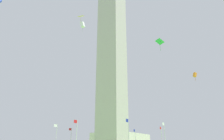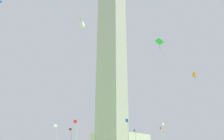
{
  "view_description": "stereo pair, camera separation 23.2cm",
  "coord_description": "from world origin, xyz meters",
  "px_view_note": "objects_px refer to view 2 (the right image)",
  "views": [
    {
      "loc": [
        49.44,
        30.11,
        2.24
      ],
      "look_at": [
        0.0,
        0.0,
        23.57
      ],
      "focal_mm": 34.06,
      "sensor_mm": 36.0,
      "label": 1
    },
    {
      "loc": [
        49.31,
        30.31,
        2.24
      ],
      "look_at": [
        0.0,
        0.0,
        23.57
      ],
      "focal_mm": 34.06,
      "sensor_mm": 36.0,
      "label": 2
    }
  ],
  "objects_px": {
    "obelisk_monument": "(112,50)",
    "kite_yellow_diamond": "(81,16)",
    "flagpole_n": "(76,137)",
    "kite_white_box": "(82,25)",
    "flagpole_e": "(165,138)",
    "kite_orange_box": "(194,75)",
    "flagpole_se": "(162,140)",
    "kite_green_diamond": "(159,42)",
    "flagpole_ne": "(128,137)",
    "flagpole_w": "(71,140)",
    "flagpole_nw": "(56,139)"
  },
  "relations": [
    {
      "from": "flagpole_ne",
      "to": "flagpole_se",
      "type": "relative_size",
      "value": 1.0
    },
    {
      "from": "obelisk_monument",
      "to": "kite_yellow_diamond",
      "type": "height_order",
      "value": "obelisk_monument"
    },
    {
      "from": "flagpole_ne",
      "to": "kite_green_diamond",
      "type": "relative_size",
      "value": 3.22
    },
    {
      "from": "obelisk_monument",
      "to": "flagpole_nw",
      "type": "xyz_separation_m",
      "value": [
        10.05,
        -9.99,
        -25.54
      ]
    },
    {
      "from": "flagpole_se",
      "to": "flagpole_n",
      "type": "bearing_deg",
      "value": -22.5
    },
    {
      "from": "obelisk_monument",
      "to": "kite_orange_box",
      "type": "bearing_deg",
      "value": 66.93
    },
    {
      "from": "obelisk_monument",
      "to": "flagpole_se",
      "type": "height_order",
      "value": "obelisk_monument"
    },
    {
      "from": "flagpole_n",
      "to": "flagpole_e",
      "type": "height_order",
      "value": "same"
    },
    {
      "from": "flagpole_ne",
      "to": "kite_orange_box",
      "type": "xyz_separation_m",
      "value": [
        0.16,
        13.98,
        10.48
      ]
    },
    {
      "from": "obelisk_monument",
      "to": "flagpole_nw",
      "type": "relative_size",
      "value": 7.55
    },
    {
      "from": "flagpole_e",
      "to": "flagpole_nw",
      "type": "relative_size",
      "value": 1.0
    },
    {
      "from": "obelisk_monument",
      "to": "flagpole_ne",
      "type": "distance_m",
      "value": 29.2
    },
    {
      "from": "kite_orange_box",
      "to": "flagpole_n",
      "type": "bearing_deg",
      "value": -80.57
    },
    {
      "from": "kite_green_diamond",
      "to": "kite_orange_box",
      "type": "distance_m",
      "value": 10.79
    },
    {
      "from": "flagpole_n",
      "to": "kite_green_diamond",
      "type": "xyz_separation_m",
      "value": [
        -4.71,
        17.76,
        19.28
      ]
    },
    {
      "from": "flagpole_e",
      "to": "flagpole_w",
      "type": "bearing_deg",
      "value": -90.0
    },
    {
      "from": "flagpole_ne",
      "to": "kite_orange_box",
      "type": "distance_m",
      "value": 17.47
    },
    {
      "from": "flagpole_e",
      "to": "flagpole_n",
      "type": "bearing_deg",
      "value": -45.0
    },
    {
      "from": "kite_orange_box",
      "to": "kite_white_box",
      "type": "distance_m",
      "value": 28.68
    },
    {
      "from": "kite_yellow_diamond",
      "to": "kite_white_box",
      "type": "xyz_separation_m",
      "value": [
        -4.61,
        -3.39,
        1.51
      ]
    },
    {
      "from": "flagpole_ne",
      "to": "kite_green_diamond",
      "type": "height_order",
      "value": "kite_green_diamond"
    },
    {
      "from": "flagpole_se",
      "to": "kite_green_diamond",
      "type": "height_order",
      "value": "kite_green_diamond"
    },
    {
      "from": "kite_orange_box",
      "to": "obelisk_monument",
      "type": "bearing_deg",
      "value": -113.07
    },
    {
      "from": "obelisk_monument",
      "to": "flagpole_e",
      "type": "xyz_separation_m",
      "value": [
        0.06,
        14.13,
        -25.54
      ]
    },
    {
      "from": "flagpole_n",
      "to": "flagpole_w",
      "type": "height_order",
      "value": "same"
    },
    {
      "from": "kite_orange_box",
      "to": "kite_yellow_diamond",
      "type": "distance_m",
      "value": 26.32
    },
    {
      "from": "flagpole_w",
      "to": "kite_green_diamond",
      "type": "relative_size",
      "value": 3.22
    },
    {
      "from": "flagpole_se",
      "to": "kite_yellow_diamond",
      "type": "height_order",
      "value": "kite_yellow_diamond"
    },
    {
      "from": "flagpole_e",
      "to": "flagpole_se",
      "type": "relative_size",
      "value": 1.0
    },
    {
      "from": "flagpole_n",
      "to": "kite_white_box",
      "type": "relative_size",
      "value": 2.71
    },
    {
      "from": "flagpole_e",
      "to": "obelisk_monument",
      "type": "bearing_deg",
      "value": -90.25
    },
    {
      "from": "obelisk_monument",
      "to": "flagpole_se",
      "type": "bearing_deg",
      "value": 134.83
    },
    {
      "from": "flagpole_ne",
      "to": "flagpole_e",
      "type": "relative_size",
      "value": 1.0
    },
    {
      "from": "flagpole_ne",
      "to": "flagpole_w",
      "type": "bearing_deg",
      "value": -112.5
    },
    {
      "from": "obelisk_monument",
      "to": "kite_orange_box",
      "type": "distance_m",
      "value": 30.09
    },
    {
      "from": "flagpole_e",
      "to": "flagpole_w",
      "type": "height_order",
      "value": "same"
    },
    {
      "from": "flagpole_se",
      "to": "kite_orange_box",
      "type": "height_order",
      "value": "kite_orange_box"
    },
    {
      "from": "obelisk_monument",
      "to": "flagpole_se",
      "type": "distance_m",
      "value": 29.16
    },
    {
      "from": "flagpole_n",
      "to": "kite_white_box",
      "type": "xyz_separation_m",
      "value": [
        0.6,
        0.51,
        26.33
      ]
    },
    {
      "from": "kite_yellow_diamond",
      "to": "flagpole_n",
      "type": "bearing_deg",
      "value": -143.19
    },
    {
      "from": "flagpole_w",
      "to": "kite_green_diamond",
      "type": "height_order",
      "value": "kite_green_diamond"
    },
    {
      "from": "flagpole_ne",
      "to": "flagpole_nw",
      "type": "height_order",
      "value": "same"
    },
    {
      "from": "flagpole_ne",
      "to": "kite_green_diamond",
      "type": "xyz_separation_m",
      "value": [
        -0.57,
        7.77,
        19.28
      ]
    },
    {
      "from": "flagpole_n",
      "to": "flagpole_se",
      "type": "bearing_deg",
      "value": 157.5
    },
    {
      "from": "kite_white_box",
      "to": "flagpole_n",
      "type": "bearing_deg",
      "value": -139.7
    },
    {
      "from": "flagpole_se",
      "to": "kite_green_diamond",
      "type": "bearing_deg",
      "value": 21.82
    },
    {
      "from": "flagpole_n",
      "to": "kite_white_box",
      "type": "bearing_deg",
      "value": 40.3
    },
    {
      "from": "flagpole_se",
      "to": "kite_yellow_diamond",
      "type": "bearing_deg",
      "value": -11.72
    },
    {
      "from": "flagpole_n",
      "to": "flagpole_ne",
      "type": "relative_size",
      "value": 1.0
    },
    {
      "from": "flagpole_w",
      "to": "flagpole_n",
      "type": "bearing_deg",
      "value": 45.0
    }
  ]
}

